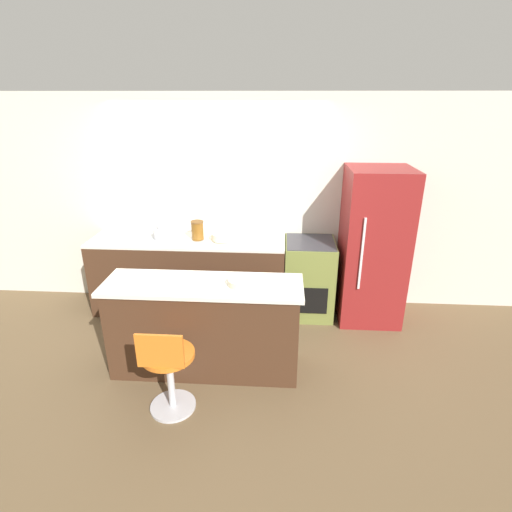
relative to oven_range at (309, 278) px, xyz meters
The scene contains 11 objects.
ground_plane 1.27m from the oven_range, 163.44° to the right, with size 14.00×14.00×0.00m, color brown.
wall_back 1.44m from the oven_range, 162.84° to the left, with size 8.00×0.06×2.60m.
back_counter 1.48m from the oven_range, behind, with size 2.35×0.63×0.94m.
kitchen_island 1.59m from the oven_range, 132.05° to the right, with size 1.86×0.57×0.94m.
oven_range is the anchor object (origin of this frame).
refrigerator 0.85m from the oven_range, ahead, with size 0.71×0.74×1.82m.
stool_chair 2.19m from the oven_range, 125.22° to the right, with size 0.44×0.44×0.87m.
kettle 1.88m from the oven_range, behind, with size 0.19×0.19×0.21m.
mixing_bowl 1.16m from the oven_range, behind, with size 0.28×0.28×0.08m.
canister_jar 1.47m from the oven_range, behind, with size 0.15×0.15×0.22m.
fruit_bowl 1.47m from the oven_range, 120.61° to the right, with size 0.26×0.26×0.06m.
Camera 1 is at (0.78, -4.14, 2.55)m, focal length 28.00 mm.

